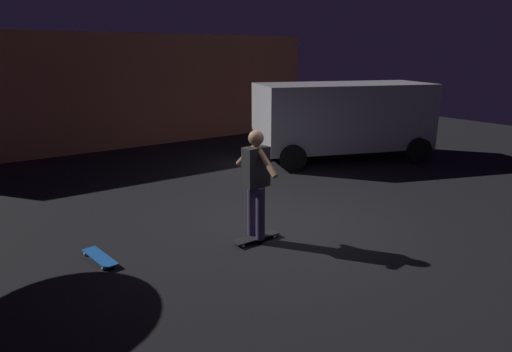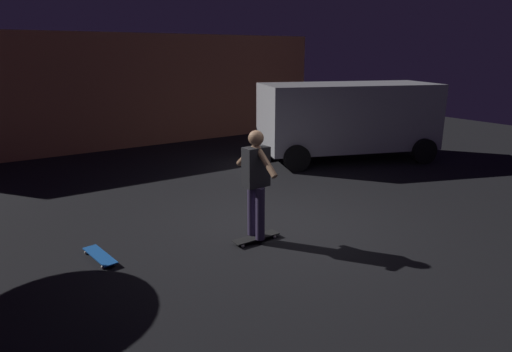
% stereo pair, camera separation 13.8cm
% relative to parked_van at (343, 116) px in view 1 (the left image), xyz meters
% --- Properties ---
extents(ground_plane, '(28.00, 28.00, 0.00)m').
position_rel_parked_van_xyz_m(ground_plane, '(-4.44, -2.95, -1.16)').
color(ground_plane, black).
extents(low_building, '(12.68, 3.06, 3.38)m').
position_rel_parked_van_xyz_m(low_building, '(-4.05, 6.18, 0.53)').
color(low_building, '#B76B4C').
rests_on(low_building, ground_plane).
extents(parked_van, '(4.97, 3.51, 2.03)m').
position_rel_parked_van_xyz_m(parked_van, '(0.00, 0.00, 0.00)').
color(parked_van, '#B2B2B7').
rests_on(parked_van, ground_plane).
extents(skateboard_ridden, '(0.78, 0.24, 0.07)m').
position_rel_parked_van_xyz_m(skateboard_ridden, '(-5.12, -3.21, -1.11)').
color(skateboard_ridden, black).
rests_on(skateboard_ridden, ground_plane).
extents(skateboard_spare, '(0.30, 0.80, 0.07)m').
position_rel_parked_van_xyz_m(skateboard_spare, '(-7.31, -2.52, -1.11)').
color(skateboard_spare, '#1959B2').
rests_on(skateboard_spare, ground_plane).
extents(skater, '(0.38, 0.98, 1.67)m').
position_rel_parked_van_xyz_m(skater, '(-5.12, -3.21, -0.12)').
color(skater, '#382D4C').
rests_on(skater, skateboard_ridden).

